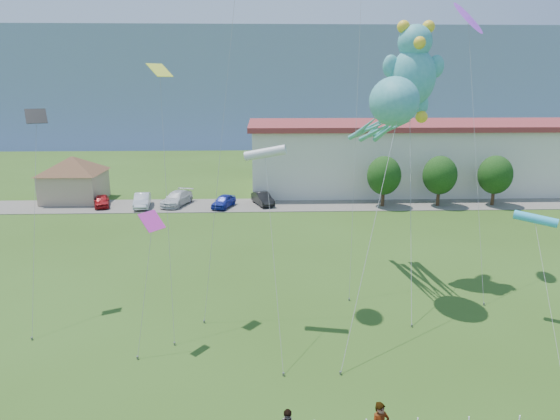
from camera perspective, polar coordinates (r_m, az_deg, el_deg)
The scene contains 21 objects.
ground at distance 22.14m, azimuth 6.32°, elevation -21.71°, with size 160.00×160.00×0.00m, color #2F4D15.
parking_strip at distance 54.32m, azimuth 1.06°, elevation 0.59°, with size 70.00×6.00×0.06m, color #59544C.
hill_ridge at distance 137.70m, azimuth -0.88°, elevation 14.22°, with size 160.00×50.00×25.00m, color #758EA1.
pavilion at distance 60.37m, azimuth -22.53°, elevation 3.79°, with size 9.20×9.20×5.00m.
warehouse at distance 68.68m, azimuth 22.98°, elevation 5.85°, with size 61.00×15.00×8.20m.
tree_near at distance 54.12m, azimuth 11.80°, elevation 3.87°, with size 3.60×3.60×5.47m.
tree_mid at distance 55.85m, azimuth 17.80°, elevation 3.81°, with size 3.60×3.60×5.47m.
tree_far at distance 58.16m, azimuth 23.38°, elevation 3.71°, with size 3.60×3.60×5.47m.
parked_car_red at distance 56.60m, azimuth -19.70°, elevation 0.98°, with size 1.47×3.66×1.25m, color #B0151A.
parked_car_silver at distance 55.04m, azimuth -15.48°, elevation 1.06°, with size 1.54×4.40×1.45m, color silver.
parked_car_white at distance 55.12m, azimuth -11.72°, elevation 1.31°, with size 2.05×5.05×1.47m, color silver.
parked_car_blue at distance 53.34m, azimuth -6.46°, elevation 1.01°, with size 1.56×3.89×1.33m, color #1C289A.
parked_car_black at distance 54.17m, azimuth -1.99°, elevation 1.31°, with size 1.42×4.07×1.34m, color black.
octopus_kite at distance 30.93m, azimuth 12.28°, elevation 10.85°, with size 5.49×15.11×13.35m.
teddy_bear_kite at distance 33.75m, azimuth 14.99°, elevation 15.25°, with size 3.92×9.08×16.73m.
small_kite_purple at distance 36.89m, azimuth 20.78°, elevation 19.25°, with size 1.80×7.86×17.79m.
small_kite_pink at distance 25.13m, azimuth -14.56°, elevation -2.49°, with size 1.42×2.49×6.88m.
small_kite_white at distance 26.23m, azimuth -1.69°, elevation 6.35°, with size 1.02×7.05×9.86m.
small_kite_cyan at distance 30.50m, azimuth 27.18°, elevation -1.01°, with size 1.82×7.69×6.23m.
small_kite_yellow at distance 27.42m, azimuth -13.40°, elevation 11.81°, with size 1.49×5.02×14.06m.
small_kite_black at distance 31.28m, azimuth -26.15°, elevation 7.24°, with size 1.36×5.81×11.59m.
Camera 1 is at (-2.90, -17.67, 13.03)m, focal length 32.00 mm.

